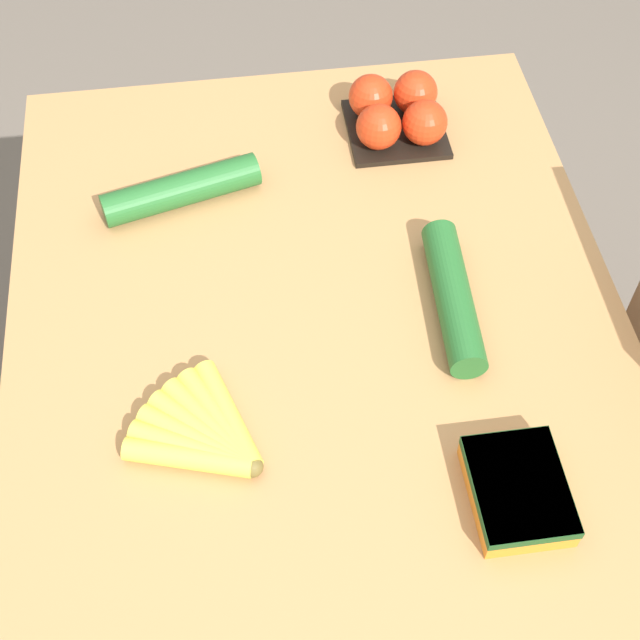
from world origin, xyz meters
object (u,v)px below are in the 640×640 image
tomato_pack (397,112)px  cucumber_far (453,296)px  banana_bunch (206,434)px  carrot_bag (518,489)px  cucumber_near (181,190)px

tomato_pack → cucumber_far: 0.40m
tomato_pack → banana_bunch: bearing=-32.6°
tomato_pack → carrot_bag: bearing=1.7°
banana_bunch → cucumber_near: 0.46m
banana_bunch → cucumber_near: size_ratio=0.70×
carrot_bag → cucumber_far: size_ratio=0.58×
tomato_pack → cucumber_near: tomato_pack is taller
tomato_pack → cucumber_far: size_ratio=0.65×
banana_bunch → cucumber_far: cucumber_far is taller
tomato_pack → carrot_bag: (0.73, 0.02, -0.02)m
carrot_bag → tomato_pack: bearing=-178.3°
cucumber_near → banana_bunch: bearing=1.4°
cucumber_near → carrot_bag: bearing=34.0°
banana_bunch → carrot_bag: (0.14, 0.39, 0.01)m
banana_bunch → cucumber_near: (-0.46, -0.01, 0.01)m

